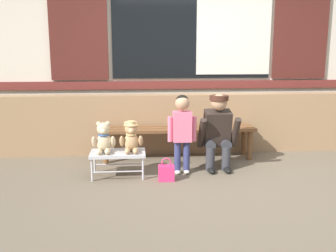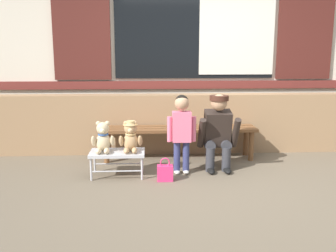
{
  "view_description": "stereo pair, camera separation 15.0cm",
  "coord_description": "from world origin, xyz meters",
  "px_view_note": "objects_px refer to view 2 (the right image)",
  "views": [
    {
      "loc": [
        -0.86,
        -4.02,
        1.47
      ],
      "look_at": [
        -0.47,
        0.61,
        0.55
      ],
      "focal_mm": 41.0,
      "sensor_mm": 36.0,
      "label": 1
    },
    {
      "loc": [
        -0.71,
        -4.03,
        1.47
      ],
      "look_at": [
        -0.47,
        0.61,
        0.55
      ],
      "focal_mm": 41.0,
      "sensor_mm": 36.0,
      "label": 2
    }
  ],
  "objects_px": {
    "child_standing": "(182,126)",
    "handbag_on_ground": "(165,173)",
    "wooden_bench_long": "(179,132)",
    "teddy_bear_with_hat": "(131,137)",
    "adult_crouching": "(218,132)",
    "teddy_bear_plain": "(103,138)",
    "small_display_bench": "(117,154)"
  },
  "relations": [
    {
      "from": "teddy_bear_plain",
      "to": "child_standing",
      "type": "relative_size",
      "value": 0.38
    },
    {
      "from": "child_standing",
      "to": "handbag_on_ground",
      "type": "bearing_deg",
      "value": -129.62
    },
    {
      "from": "wooden_bench_long",
      "to": "small_display_bench",
      "type": "bearing_deg",
      "value": -138.2
    },
    {
      "from": "child_standing",
      "to": "adult_crouching",
      "type": "relative_size",
      "value": 1.01
    },
    {
      "from": "wooden_bench_long",
      "to": "teddy_bear_with_hat",
      "type": "xyz_separation_m",
      "value": [
        -0.62,
        -0.7,
        0.1
      ]
    },
    {
      "from": "teddy_bear_with_hat",
      "to": "child_standing",
      "type": "relative_size",
      "value": 0.38
    },
    {
      "from": "child_standing",
      "to": "handbag_on_ground",
      "type": "relative_size",
      "value": 3.52
    },
    {
      "from": "teddy_bear_with_hat",
      "to": "adult_crouching",
      "type": "distance_m",
      "value": 1.09
    },
    {
      "from": "small_display_bench",
      "to": "adult_crouching",
      "type": "distance_m",
      "value": 1.27
    },
    {
      "from": "small_display_bench",
      "to": "teddy_bear_plain",
      "type": "xyz_separation_m",
      "value": [
        -0.16,
        0.0,
        0.2
      ]
    },
    {
      "from": "adult_crouching",
      "to": "handbag_on_ground",
      "type": "distance_m",
      "value": 0.88
    },
    {
      "from": "wooden_bench_long",
      "to": "handbag_on_ground",
      "type": "relative_size",
      "value": 7.72
    },
    {
      "from": "handbag_on_ground",
      "to": "teddy_bear_with_hat",
      "type": "bearing_deg",
      "value": 152.96
    },
    {
      "from": "wooden_bench_long",
      "to": "handbag_on_ground",
      "type": "distance_m",
      "value": 0.97
    },
    {
      "from": "small_display_bench",
      "to": "handbag_on_ground",
      "type": "distance_m",
      "value": 0.61
    },
    {
      "from": "small_display_bench",
      "to": "child_standing",
      "type": "xyz_separation_m",
      "value": [
        0.76,
        0.05,
        0.33
      ]
    },
    {
      "from": "wooden_bench_long",
      "to": "teddy_bear_with_hat",
      "type": "distance_m",
      "value": 0.94
    },
    {
      "from": "small_display_bench",
      "to": "handbag_on_ground",
      "type": "xyz_separation_m",
      "value": [
        0.55,
        -0.2,
        -0.17
      ]
    },
    {
      "from": "teddy_bear_plain",
      "to": "small_display_bench",
      "type": "bearing_deg",
      "value": -0.51
    },
    {
      "from": "teddy_bear_with_hat",
      "to": "handbag_on_ground",
      "type": "relative_size",
      "value": 1.34
    },
    {
      "from": "child_standing",
      "to": "handbag_on_ground",
      "type": "distance_m",
      "value": 0.6
    },
    {
      "from": "wooden_bench_long",
      "to": "adult_crouching",
      "type": "xyz_separation_m",
      "value": [
        0.45,
        -0.5,
        0.11
      ]
    },
    {
      "from": "small_display_bench",
      "to": "child_standing",
      "type": "bearing_deg",
      "value": 4.07
    },
    {
      "from": "small_display_bench",
      "to": "teddy_bear_with_hat",
      "type": "distance_m",
      "value": 0.26
    },
    {
      "from": "teddy_bear_plain",
      "to": "adult_crouching",
      "type": "relative_size",
      "value": 0.38
    },
    {
      "from": "child_standing",
      "to": "handbag_on_ground",
      "type": "height_order",
      "value": "child_standing"
    },
    {
      "from": "teddy_bear_plain",
      "to": "child_standing",
      "type": "bearing_deg",
      "value": 3.28
    },
    {
      "from": "teddy_bear_plain",
      "to": "child_standing",
      "type": "xyz_separation_m",
      "value": [
        0.92,
        0.05,
        0.13
      ]
    },
    {
      "from": "teddy_bear_with_hat",
      "to": "adult_crouching",
      "type": "xyz_separation_m",
      "value": [
        1.07,
        0.2,
        0.01
      ]
    },
    {
      "from": "adult_crouching",
      "to": "child_standing",
      "type": "bearing_deg",
      "value": -162.49
    },
    {
      "from": "wooden_bench_long",
      "to": "teddy_bear_with_hat",
      "type": "relative_size",
      "value": 5.78
    },
    {
      "from": "wooden_bench_long",
      "to": "teddy_bear_with_hat",
      "type": "bearing_deg",
      "value": -131.75
    }
  ]
}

